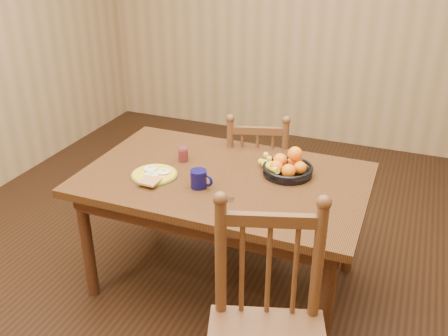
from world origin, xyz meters
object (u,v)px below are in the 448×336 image
at_px(dining_table, 224,189).
at_px(breakfast_plate, 154,175).
at_px(coffee_mug, 199,179).
at_px(fruit_bowl, 287,167).
at_px(chair_far, 257,177).

xyz_separation_m(dining_table, breakfast_plate, (-0.36, -0.15, 0.10)).
distance_m(coffee_mug, fruit_bowl, 0.52).
height_order(coffee_mug, fruit_bowl, fruit_bowl).
relative_size(breakfast_plate, coffee_mug, 2.16).
height_order(breakfast_plate, coffee_mug, coffee_mug).
bearing_deg(breakfast_plate, fruit_bowl, 23.91).
distance_m(dining_table, coffee_mug, 0.23).
xyz_separation_m(chair_far, breakfast_plate, (-0.37, -0.74, 0.30)).
bearing_deg(breakfast_plate, coffee_mug, -3.89).
bearing_deg(chair_far, fruit_bowl, 109.23).
relative_size(dining_table, coffee_mug, 11.95).
relative_size(dining_table, fruit_bowl, 4.94).
bearing_deg(chair_far, breakfast_plate, 46.48).
relative_size(chair_far, coffee_mug, 7.03).
xyz_separation_m(chair_far, coffee_mug, (-0.08, -0.76, 0.34)).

